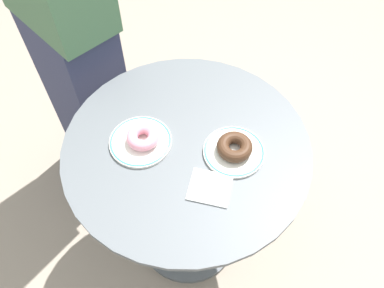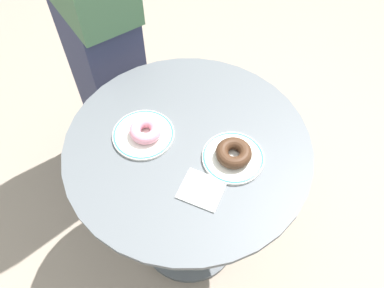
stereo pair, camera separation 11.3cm
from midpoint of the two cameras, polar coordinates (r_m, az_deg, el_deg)
name	(u,v)px [view 2 (the right image)]	position (r m, az deg, el deg)	size (l,w,h in m)	color
ground_plane	(189,235)	(1.84, 1.39, -13.72)	(7.00, 7.00, 0.02)	gray
cafe_table	(188,183)	(1.38, 1.80, -6.09)	(0.77, 0.77, 0.74)	#565B60
plate_left	(143,134)	(1.19, -4.62, 1.27)	(0.19, 0.19, 0.01)	white
plate_right	(233,157)	(1.15, 9.00, -2.21)	(0.19, 0.19, 0.01)	white
donut_pink_frosted	(146,130)	(1.17, -4.25, 1.86)	(0.10, 0.10, 0.04)	pink
donut_chocolate	(234,153)	(1.13, 9.16, -1.54)	(0.11, 0.11, 0.04)	#422819
paper_napkin	(202,190)	(1.08, 4.47, -7.09)	(0.12, 0.10, 0.01)	white
person_figure	(92,10)	(1.49, -12.66, 18.99)	(0.43, 0.45, 1.73)	#2D3351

